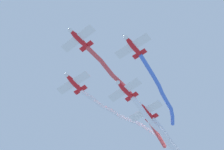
{
  "coord_description": "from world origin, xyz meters",
  "views": [
    {
      "loc": [
        -8.37,
        -46.11,
        2.35
      ],
      "look_at": [
        7.7,
        0.95,
        78.16
      ],
      "focal_mm": 82.58,
      "sensor_mm": 36.0,
      "label": 1
    }
  ],
  "objects_px": {
    "airplane_left_wing": "(133,46)",
    "airplane_trail": "(146,111)",
    "airplane_lead": "(78,38)",
    "airplane_right_wing": "(74,83)",
    "airplane_slot": "(125,90)"
  },
  "relations": [
    {
      "from": "airplane_left_wing",
      "to": "airplane_trail",
      "type": "bearing_deg",
      "value": -154.58
    },
    {
      "from": "airplane_lead",
      "to": "airplane_trail",
      "type": "bearing_deg",
      "value": -177.29
    },
    {
      "from": "airplane_lead",
      "to": "airplane_right_wing",
      "type": "xyz_separation_m",
      "value": [
        1.82,
        9.08,
        0.3
      ]
    },
    {
      "from": "airplane_lead",
      "to": "airplane_left_wing",
      "type": "relative_size",
      "value": 1.02
    },
    {
      "from": "airplane_lead",
      "to": "airplane_trail",
      "type": "distance_m",
      "value": 19.66
    },
    {
      "from": "airplane_lead",
      "to": "airplane_slot",
      "type": "distance_m",
      "value": 13.11
    },
    {
      "from": "airplane_lead",
      "to": "airplane_right_wing",
      "type": "height_order",
      "value": "airplane_right_wing"
    },
    {
      "from": "airplane_left_wing",
      "to": "airplane_slot",
      "type": "height_order",
      "value": "airplane_slot"
    },
    {
      "from": "airplane_right_wing",
      "to": "airplane_trail",
      "type": "height_order",
      "value": "airplane_trail"
    },
    {
      "from": "airplane_lead",
      "to": "airplane_slot",
      "type": "relative_size",
      "value": 1.01
    },
    {
      "from": "airplane_left_wing",
      "to": "airplane_slot",
      "type": "xyz_separation_m",
      "value": [
        1.81,
        9.09,
        0.2
      ]
    },
    {
      "from": "airplane_lead",
      "to": "airplane_right_wing",
      "type": "relative_size",
      "value": 1.03
    },
    {
      "from": "airplane_slot",
      "to": "airplane_lead",
      "type": "bearing_deg",
      "value": 1.21
    },
    {
      "from": "airplane_left_wing",
      "to": "airplane_right_wing",
      "type": "height_order",
      "value": "airplane_right_wing"
    },
    {
      "from": "airplane_left_wing",
      "to": "airplane_lead",
      "type": "bearing_deg",
      "value": -46.17
    }
  ]
}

